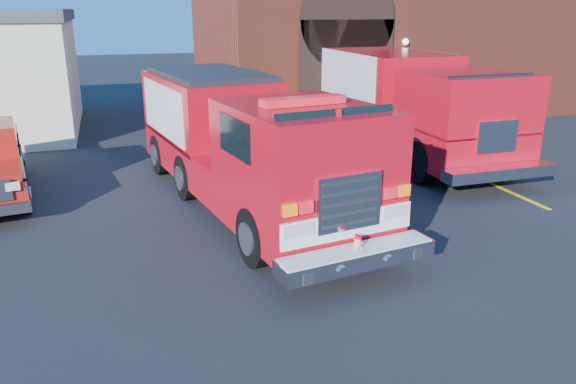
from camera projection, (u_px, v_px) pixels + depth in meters
name	position (u px, v px, depth m)	size (l,w,h in m)	color
ground	(270.00, 235.00, 11.34)	(100.00, 100.00, 0.00)	black
parking_stripe_near	(507.00, 190.00, 14.13)	(0.12, 3.00, 0.01)	yellow
parking_stripe_mid	(441.00, 161.00, 16.84)	(0.12, 3.00, 0.01)	yellow
parking_stripe_far	(393.00, 140.00, 19.56)	(0.12, 3.00, 0.01)	yellow
fire_station	(375.00, 11.00, 25.28)	(15.20, 10.20, 8.45)	maroon
fire_engine	(244.00, 142.00, 12.69)	(4.00, 9.66, 2.89)	black
secondary_truck	(404.00, 100.00, 17.50)	(2.99, 9.39, 3.04)	black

